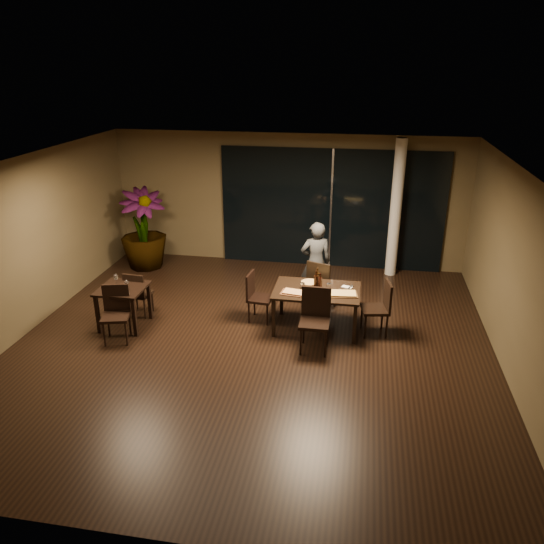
% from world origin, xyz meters
% --- Properties ---
extents(ground, '(8.00, 8.00, 0.00)m').
position_xyz_m(ground, '(0.00, 0.00, 0.00)').
color(ground, black).
rests_on(ground, ground).
extents(wall_back, '(8.00, 0.10, 3.00)m').
position_xyz_m(wall_back, '(0.00, 4.05, 1.50)').
color(wall_back, '#4E422A').
rests_on(wall_back, ground).
extents(wall_front, '(8.00, 0.10, 3.00)m').
position_xyz_m(wall_front, '(0.00, -4.05, 1.50)').
color(wall_front, '#4E422A').
rests_on(wall_front, ground).
extents(wall_left, '(0.10, 8.00, 3.00)m').
position_xyz_m(wall_left, '(-4.05, 0.00, 1.50)').
color(wall_left, '#4E422A').
rests_on(wall_left, ground).
extents(wall_right, '(0.10, 8.00, 3.00)m').
position_xyz_m(wall_right, '(4.05, 0.00, 1.50)').
color(wall_right, '#4E422A').
rests_on(wall_right, ground).
extents(ceiling, '(8.00, 8.00, 0.04)m').
position_xyz_m(ceiling, '(0.00, 0.00, 3.02)').
color(ceiling, silver).
rests_on(ceiling, wall_back).
extents(window_panel, '(5.00, 0.06, 2.70)m').
position_xyz_m(window_panel, '(1.00, 3.96, 1.35)').
color(window_panel, black).
rests_on(window_panel, ground).
extents(column, '(0.24, 0.24, 3.00)m').
position_xyz_m(column, '(2.40, 3.65, 1.50)').
color(column, silver).
rests_on(column, ground).
extents(main_table, '(1.50, 1.00, 0.75)m').
position_xyz_m(main_table, '(1.00, 0.80, 0.68)').
color(main_table, black).
rests_on(main_table, ground).
extents(side_table, '(0.80, 0.80, 0.75)m').
position_xyz_m(side_table, '(-2.40, 0.30, 0.62)').
color(side_table, black).
rests_on(side_table, ground).
extents(chair_main_far, '(0.60, 0.60, 1.01)m').
position_xyz_m(chair_main_far, '(1.01, 1.54, 0.56)').
color(chair_main_far, black).
rests_on(chair_main_far, ground).
extents(chair_main_near, '(0.49, 0.49, 1.05)m').
position_xyz_m(chair_main_near, '(1.04, 0.11, 0.58)').
color(chair_main_near, black).
rests_on(chair_main_near, ground).
extents(chair_main_left, '(0.47, 0.47, 0.92)m').
position_xyz_m(chair_main_left, '(-0.11, 0.94, 0.51)').
color(chair_main_left, black).
rests_on(chair_main_left, ground).
extents(chair_main_right, '(0.53, 0.53, 0.98)m').
position_xyz_m(chair_main_right, '(2.10, 0.79, 0.54)').
color(chair_main_right, black).
rests_on(chair_main_right, ground).
extents(chair_side_far, '(0.43, 0.43, 0.88)m').
position_xyz_m(chair_side_far, '(-2.31, 0.70, 0.49)').
color(chair_side_far, black).
rests_on(chair_side_far, ground).
extents(chair_side_near, '(0.54, 0.54, 0.96)m').
position_xyz_m(chair_side_near, '(-2.32, -0.16, 0.54)').
color(chair_side_near, black).
rests_on(chair_side_near, ground).
extents(diner, '(0.63, 0.50, 1.62)m').
position_xyz_m(diner, '(0.86, 1.97, 0.81)').
color(diner, '#323437').
rests_on(diner, ground).
extents(potted_plant, '(1.40, 1.40, 1.82)m').
position_xyz_m(potted_plant, '(-3.16, 3.12, 0.91)').
color(potted_plant, '#1C4517').
rests_on(potted_plant, ground).
extents(pizza_board_left, '(0.59, 0.35, 0.01)m').
position_xyz_m(pizza_board_left, '(0.68, 0.56, 0.76)').
color(pizza_board_left, '#4E2B19').
rests_on(pizza_board_left, main_table).
extents(pizza_board_right, '(0.65, 0.39, 0.01)m').
position_xyz_m(pizza_board_right, '(1.40, 0.65, 0.76)').
color(pizza_board_right, '#3F2814').
rests_on(pizza_board_right, main_table).
extents(oblong_pizza_left, '(0.48, 0.28, 0.02)m').
position_xyz_m(oblong_pizza_left, '(0.68, 0.56, 0.77)').
color(oblong_pizza_left, maroon).
rests_on(oblong_pizza_left, pizza_board_left).
extents(oblong_pizza_right, '(0.56, 0.31, 0.02)m').
position_xyz_m(oblong_pizza_right, '(1.40, 0.65, 0.77)').
color(oblong_pizza_right, maroon).
rests_on(oblong_pizza_right, pizza_board_right).
extents(round_pizza, '(0.30, 0.30, 0.01)m').
position_xyz_m(round_pizza, '(0.84, 1.08, 0.76)').
color(round_pizza, red).
rests_on(round_pizza, main_table).
extents(bottle_a, '(0.07, 0.07, 0.33)m').
position_xyz_m(bottle_a, '(0.97, 0.85, 0.91)').
color(bottle_a, black).
rests_on(bottle_a, main_table).
extents(bottle_b, '(0.07, 0.07, 0.31)m').
position_xyz_m(bottle_b, '(1.05, 0.81, 0.90)').
color(bottle_b, black).
rests_on(bottle_b, main_table).
extents(bottle_c, '(0.08, 0.08, 0.35)m').
position_xyz_m(bottle_c, '(0.99, 0.93, 0.93)').
color(bottle_c, black).
rests_on(bottle_c, main_table).
extents(tumbler_left, '(0.08, 0.08, 0.09)m').
position_xyz_m(tumbler_left, '(0.74, 0.83, 0.80)').
color(tumbler_left, white).
rests_on(tumbler_left, main_table).
extents(tumbler_right, '(0.08, 0.08, 0.10)m').
position_xyz_m(tumbler_right, '(1.20, 0.87, 0.80)').
color(tumbler_right, white).
rests_on(tumbler_right, main_table).
extents(napkin_near, '(0.18, 0.11, 0.01)m').
position_xyz_m(napkin_near, '(1.53, 0.65, 0.76)').
color(napkin_near, silver).
rests_on(napkin_near, main_table).
extents(napkin_far, '(0.20, 0.16, 0.01)m').
position_xyz_m(napkin_far, '(1.52, 0.98, 0.76)').
color(napkin_far, white).
rests_on(napkin_far, main_table).
extents(wine_glass_a, '(0.09, 0.09, 0.20)m').
position_xyz_m(wine_glass_a, '(-2.54, 0.39, 0.85)').
color(wine_glass_a, white).
rests_on(wine_glass_a, side_table).
extents(wine_glass_b, '(0.08, 0.08, 0.18)m').
position_xyz_m(wine_glass_b, '(-2.26, 0.21, 0.84)').
color(wine_glass_b, white).
rests_on(wine_glass_b, side_table).
extents(side_napkin, '(0.19, 0.13, 0.01)m').
position_xyz_m(side_napkin, '(-2.32, 0.12, 0.76)').
color(side_napkin, white).
rests_on(side_napkin, side_table).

